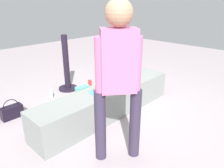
{
  "coord_description": "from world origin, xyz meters",
  "views": [
    {
      "loc": [
        -2.03,
        -2.04,
        1.64
      ],
      "look_at": [
        -0.29,
        -0.36,
        0.68
      ],
      "focal_mm": 34.14,
      "sensor_mm": 36.0,
      "label": 1
    }
  ],
  "objects": [
    {
      "name": "handbag_brown_canvas",
      "position": [
        0.66,
        0.75,
        0.13
      ],
      "size": [
        0.27,
        0.12,
        0.35
      ],
      "color": "brown",
      "rests_on": "ground_plane"
    },
    {
      "name": "party_cup_red",
      "position": [
        0.57,
        1.11,
        0.06
      ],
      "size": [
        0.08,
        0.08,
        0.11
      ],
      "primitive_type": "cylinder",
      "color": "red",
      "rests_on": "ground_plane"
    },
    {
      "name": "railing_post",
      "position": [
        0.15,
        1.27,
        0.39
      ],
      "size": [
        0.36,
        0.36,
        1.06
      ],
      "color": "black",
      "rests_on": "ground_plane"
    },
    {
      "name": "ground_plane",
      "position": [
        0.0,
        0.0,
        0.0
      ],
      "size": [
        12.0,
        12.0,
        0.0
      ],
      "primitive_type": "plane",
      "color": "#9E9297"
    },
    {
      "name": "cake_plate",
      "position": [
        -0.21,
        0.01,
        0.45
      ],
      "size": [
        0.22,
        0.22,
        0.07
      ],
      "color": "#4CA5D8",
      "rests_on": "concrete_ledge"
    },
    {
      "name": "child_seated",
      "position": [
        0.01,
        -0.01,
        0.65
      ],
      "size": [
        0.28,
        0.32,
        0.48
      ],
      "color": "navy",
      "rests_on": "concrete_ledge"
    },
    {
      "name": "adult_standing",
      "position": [
        -0.59,
        -0.73,
        1.0
      ],
      "size": [
        0.41,
        0.37,
        1.66
      ],
      "color": "#332A40",
      "rests_on": "ground_plane"
    },
    {
      "name": "gift_bag",
      "position": [
        -0.07,
        0.52,
        0.17
      ],
      "size": [
        0.21,
        0.12,
        0.38
      ],
      "color": "#59C6B2",
      "rests_on": "ground_plane"
    },
    {
      "name": "concrete_ledge",
      "position": [
        0.0,
        0.0,
        0.22
      ],
      "size": [
        2.42,
        0.47,
        0.43
      ],
      "primitive_type": "cube",
      "color": "gray",
      "rests_on": "ground_plane"
    },
    {
      "name": "water_bottle_near_gift",
      "position": [
        -0.3,
        1.14,
        0.09
      ],
      "size": [
        0.06,
        0.06,
        0.2
      ],
      "color": "silver",
      "rests_on": "ground_plane"
    },
    {
      "name": "handbag_black_leather",
      "position": [
        -1.06,
        0.96,
        0.1
      ],
      "size": [
        0.31,
        0.14,
        0.3
      ],
      "color": "black",
      "rests_on": "ground_plane"
    }
  ]
}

